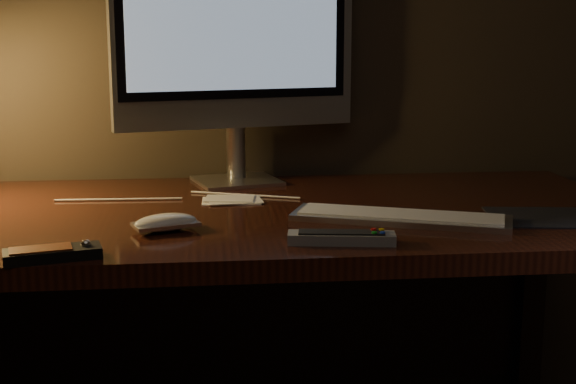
{
  "coord_description": "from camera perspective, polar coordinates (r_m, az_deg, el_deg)",
  "views": [
    {
      "loc": [
        -0.1,
        0.24,
        1.11
      ],
      "look_at": [
        0.06,
        1.73,
        0.81
      ],
      "focal_mm": 50.0,
      "sensor_mm": 36.0,
      "label": 1
    }
  ],
  "objects": [
    {
      "name": "cable",
      "position": [
        1.76,
        -7.52,
        -0.44
      ],
      "size": [
        0.52,
        0.13,
        0.0
      ],
      "primitive_type": "cylinder",
      "rotation": [
        0.0,
        1.57,
        -0.25
      ],
      "color": "white",
      "rests_on": "desk"
    },
    {
      "name": "tv_remote",
      "position": [
        1.39,
        3.82,
        -3.25
      ],
      "size": [
        0.19,
        0.07,
        0.02
      ],
      "rotation": [
        0.0,
        0.0,
        -0.15
      ],
      "color": "gray",
      "rests_on": "desk"
    },
    {
      "name": "desk",
      "position": [
        1.75,
        -2.61,
        -4.83
      ],
      "size": [
        1.6,
        0.75,
        0.75
      ],
      "color": "black",
      "rests_on": "ground"
    },
    {
      "name": "mousepad",
      "position": [
        1.65,
        17.95,
        -1.73
      ],
      "size": [
        0.24,
        0.21,
        0.0
      ],
      "primitive_type": "cube",
      "rotation": [
        0.0,
        0.0,
        -0.14
      ],
      "color": "black",
      "rests_on": "desk"
    },
    {
      "name": "keyboard",
      "position": [
        1.56,
        8.0,
        -1.78
      ],
      "size": [
        0.43,
        0.26,
        0.02
      ],
      "primitive_type": "cube",
      "rotation": [
        0.0,
        0.0,
        -0.38
      ],
      "color": "silver",
      "rests_on": "desk"
    },
    {
      "name": "media_remote",
      "position": [
        1.34,
        -16.39,
        -4.19
      ],
      "size": [
        0.16,
        0.09,
        0.03
      ],
      "rotation": [
        0.0,
        0.0,
        0.24
      ],
      "color": "black",
      "rests_on": "desk"
    },
    {
      "name": "papers",
      "position": [
        1.73,
        -4.04,
        -0.57
      ],
      "size": [
        0.13,
        0.09,
        0.01
      ],
      "primitive_type": "cube",
      "rotation": [
        0.0,
        0.0,
        -0.04
      ],
      "color": "white",
      "rests_on": "desk"
    },
    {
      "name": "monitor",
      "position": [
        1.9,
        -3.79,
        11.43
      ],
      "size": [
        0.57,
        0.21,
        0.61
      ],
      "rotation": [
        0.0,
        0.0,
        0.26
      ],
      "color": "silver",
      "rests_on": "desk"
    },
    {
      "name": "mouse",
      "position": [
        1.49,
        -8.68,
        -2.33
      ],
      "size": [
        0.13,
        0.1,
        0.02
      ],
      "primitive_type": "ellipsoid",
      "rotation": [
        0.0,
        0.0,
        0.33
      ],
      "color": "white",
      "rests_on": "desk"
    }
  ]
}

